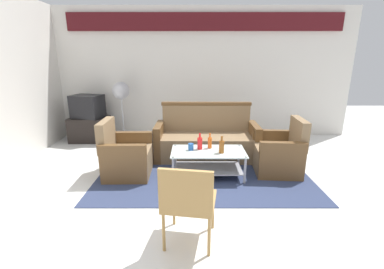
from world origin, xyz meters
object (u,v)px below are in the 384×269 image
Objects in this scene: tv_stand at (90,129)px; television at (87,106)px; cup at (191,147)px; wicker_chair at (188,199)px; bottle_orange at (210,142)px; bottle_red at (200,143)px; bottle_brown at (221,146)px; pedestal_fan at (121,94)px; coffee_table at (208,160)px; couch at (206,140)px; armchair_right at (278,154)px; armchair_left at (126,157)px.

tv_stand is 1.15× the size of television.
wicker_chair reaches higher than cup.
tv_stand is at bearing 141.13° from cup.
television is (-2.49, 1.68, 0.26)m from bottle_orange.
bottle_orange is at bearing 16.71° from cup.
bottle_red is 0.99× the size of bottle_brown.
bottle_orange is at bearing -44.34° from pedestal_fan.
tv_stand reaches higher than coffee_table.
bottle_red reaches higher than tv_stand.
wicker_chair is at bearing -95.36° from bottle_red.
wicker_chair is at bearing -66.91° from pedestal_fan.
television reaches higher than bottle_red.
bottle_brown is 3.26m from television.
bottle_orange is 0.34× the size of television.
cup is (-0.28, -0.77, 0.14)m from couch.
wicker_chair reaches higher than bottle_orange.
coffee_table is 3.05m from tv_stand.
armchair_right is 1.06× the size of tv_stand.
pedestal_fan reaches higher than cup.
pedestal_fan is at bearing -165.95° from armchair_left.
bottle_brown is at bearing 82.88° from armchair_left.
armchair_left reaches higher than coffee_table.
bottle_brown is 0.30× the size of wicker_chair.
armchair_left reaches higher than tv_stand.
cup is at bearing 164.33° from bottle_brown.
wicker_chair is (-0.28, -1.56, 0.22)m from coffee_table.
tv_stand is (-2.45, 1.81, -0.01)m from coffee_table.
couch is at bearing 64.06° from armchair_right.
tv_stand is at bearing 144.36° from bottle_brown.
tv_stand is (-2.49, 1.68, -0.24)m from bottle_orange.
couch is 1.64× the size of coffee_table.
couch is at bearing 70.35° from cup.
wicker_chair reaches higher than coffee_table.
couch is at bearing 88.90° from coffee_table.
pedestal_fan is (-2.86, 1.67, 0.73)m from armchair_right.
couch reaches higher than cup.
tv_stand is 4.01m from wicker_chair.
couch is 7.18× the size of bottle_red.
coffee_table is 0.27m from bottle_orange.
tv_stand is (-2.33, 1.73, -0.25)m from bottle_red.
armchair_left is 0.67× the size of pedestal_fan.
cup is 0.12× the size of wicker_chair.
cup is 0.14× the size of television.
coffee_table is 1.38× the size of tv_stand.
coffee_table is 1.58× the size of television.
bottle_red reaches higher than cup.
pedestal_fan reaches higher than couch.
armchair_right is (1.11, -0.63, -0.03)m from couch.
bottle_brown is (0.15, -0.21, 0.01)m from bottle_orange.
armchair_left is 2.11m from tv_stand.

